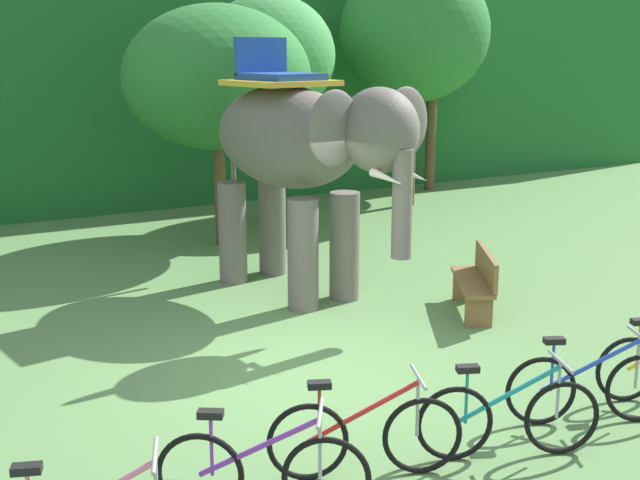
{
  "coord_description": "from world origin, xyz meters",
  "views": [
    {
      "loc": [
        -4.0,
        -7.61,
        3.64
      ],
      "look_at": [
        0.8,
        1.0,
        1.3
      ],
      "focal_mm": 45.79,
      "sensor_mm": 36.0,
      "label": 1
    }
  ],
  "objects_px": {
    "bike_teal": "(508,418)",
    "wooden_bench": "(477,280)",
    "tree_far_right": "(414,33)",
    "tree_far_left": "(434,39)",
    "tree_right": "(269,58)",
    "bike_blue": "(590,387)",
    "bike_purple": "(262,473)",
    "tree_center": "(217,78)",
    "elephant": "(300,149)",
    "bike_red": "(365,436)"
  },
  "relations": [
    {
      "from": "tree_right",
      "to": "bike_purple",
      "type": "distance_m",
      "value": 11.31
    },
    {
      "from": "tree_right",
      "to": "tree_far_right",
      "type": "bearing_deg",
      "value": 6.75
    },
    {
      "from": "tree_far_right",
      "to": "bike_blue",
      "type": "xyz_separation_m",
      "value": [
        -5.13,
        -10.3,
        -3.57
      ]
    },
    {
      "from": "bike_purple",
      "to": "bike_red",
      "type": "relative_size",
      "value": 0.92
    },
    {
      "from": "tree_far_left",
      "to": "elephant",
      "type": "xyz_separation_m",
      "value": [
        -7.32,
        -6.64,
        -1.64
      ]
    },
    {
      "from": "tree_far_right",
      "to": "tree_far_left",
      "type": "bearing_deg",
      "value": 42.13
    },
    {
      "from": "tree_right",
      "to": "bike_teal",
      "type": "distance_m",
      "value": 10.71
    },
    {
      "from": "elephant",
      "to": "wooden_bench",
      "type": "height_order",
      "value": "elephant"
    },
    {
      "from": "tree_right",
      "to": "tree_far_right",
      "type": "xyz_separation_m",
      "value": [
        3.86,
        0.46,
        0.53
      ]
    },
    {
      "from": "tree_center",
      "to": "tree_far_right",
      "type": "height_order",
      "value": "tree_far_right"
    },
    {
      "from": "bike_purple",
      "to": "bike_red",
      "type": "bearing_deg",
      "value": 7.66
    },
    {
      "from": "bike_blue",
      "to": "bike_purple",
      "type": "bearing_deg",
      "value": 179.01
    },
    {
      "from": "elephant",
      "to": "bike_teal",
      "type": "height_order",
      "value": "elephant"
    },
    {
      "from": "tree_far_left",
      "to": "bike_teal",
      "type": "xyz_separation_m",
      "value": [
        -8.01,
        -11.97,
        -3.45
      ]
    },
    {
      "from": "tree_right",
      "to": "tree_far_right",
      "type": "distance_m",
      "value": 3.92
    },
    {
      "from": "bike_teal",
      "to": "wooden_bench",
      "type": "height_order",
      "value": "bike_teal"
    },
    {
      "from": "tree_center",
      "to": "tree_far_right",
      "type": "distance_m",
      "value": 5.68
    },
    {
      "from": "tree_right",
      "to": "tree_far_right",
      "type": "height_order",
      "value": "tree_far_right"
    },
    {
      "from": "tree_center",
      "to": "wooden_bench",
      "type": "height_order",
      "value": "tree_center"
    },
    {
      "from": "tree_right",
      "to": "bike_blue",
      "type": "bearing_deg",
      "value": -97.36
    },
    {
      "from": "tree_center",
      "to": "tree_right",
      "type": "bearing_deg",
      "value": 34.06
    },
    {
      "from": "elephant",
      "to": "wooden_bench",
      "type": "xyz_separation_m",
      "value": [
        1.76,
        -1.96,
        -1.72
      ]
    },
    {
      "from": "bike_teal",
      "to": "wooden_bench",
      "type": "distance_m",
      "value": 4.17
    },
    {
      "from": "tree_far_right",
      "to": "bike_teal",
      "type": "bearing_deg",
      "value": -121.17
    },
    {
      "from": "tree_far_right",
      "to": "tree_far_left",
      "type": "height_order",
      "value": "tree_far_right"
    },
    {
      "from": "bike_red",
      "to": "bike_blue",
      "type": "relative_size",
      "value": 1.02
    },
    {
      "from": "bike_purple",
      "to": "wooden_bench",
      "type": "bearing_deg",
      "value": 33.52
    },
    {
      "from": "tree_far_right",
      "to": "bike_blue",
      "type": "bearing_deg",
      "value": -116.49
    },
    {
      "from": "tree_center",
      "to": "bike_teal",
      "type": "bearing_deg",
      "value": -95.77
    },
    {
      "from": "bike_purple",
      "to": "bike_blue",
      "type": "xyz_separation_m",
      "value": [
        3.53,
        -0.06,
        0.0
      ]
    },
    {
      "from": "tree_far_right",
      "to": "bike_teal",
      "type": "relative_size",
      "value": 3.46
    },
    {
      "from": "tree_center",
      "to": "elephant",
      "type": "bearing_deg",
      "value": -93.35
    },
    {
      "from": "bike_purple",
      "to": "bike_red",
      "type": "xyz_separation_m",
      "value": [
        1.04,
        0.14,
        0.0
      ]
    },
    {
      "from": "bike_purple",
      "to": "wooden_bench",
      "type": "xyz_separation_m",
      "value": [
        4.8,
        3.18,
        0.09
      ]
    },
    {
      "from": "elephant",
      "to": "bike_red",
      "type": "bearing_deg",
      "value": -111.86
    },
    {
      "from": "tree_right",
      "to": "bike_blue",
      "type": "distance_m",
      "value": 10.38
    },
    {
      "from": "elephant",
      "to": "bike_blue",
      "type": "bearing_deg",
      "value": -84.68
    },
    {
      "from": "bike_red",
      "to": "bike_blue",
      "type": "height_order",
      "value": "same"
    },
    {
      "from": "tree_far_right",
      "to": "bike_blue",
      "type": "distance_m",
      "value": 12.05
    },
    {
      "from": "tree_far_left",
      "to": "wooden_bench",
      "type": "xyz_separation_m",
      "value": [
        -5.57,
        -8.6,
        -3.36
      ]
    },
    {
      "from": "tree_center",
      "to": "tree_far_right",
      "type": "relative_size",
      "value": 0.8
    },
    {
      "from": "tree_far_left",
      "to": "bike_teal",
      "type": "height_order",
      "value": "tree_far_left"
    },
    {
      "from": "tree_right",
      "to": "wooden_bench",
      "type": "distance_m",
      "value": 7.23
    },
    {
      "from": "tree_far_right",
      "to": "wooden_bench",
      "type": "xyz_separation_m",
      "value": [
        -3.86,
        -7.06,
        -3.47
      ]
    },
    {
      "from": "tree_right",
      "to": "tree_far_left",
      "type": "bearing_deg",
      "value": 19.75
    },
    {
      "from": "wooden_bench",
      "to": "tree_far_left",
      "type": "bearing_deg",
      "value": 57.08
    },
    {
      "from": "tree_center",
      "to": "bike_teal",
      "type": "height_order",
      "value": "tree_center"
    },
    {
      "from": "bike_teal",
      "to": "elephant",
      "type": "bearing_deg",
      "value": 82.61
    },
    {
      "from": "elephant",
      "to": "wooden_bench",
      "type": "bearing_deg",
      "value": -48.12
    },
    {
      "from": "bike_blue",
      "to": "wooden_bench",
      "type": "distance_m",
      "value": 3.48
    }
  ]
}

